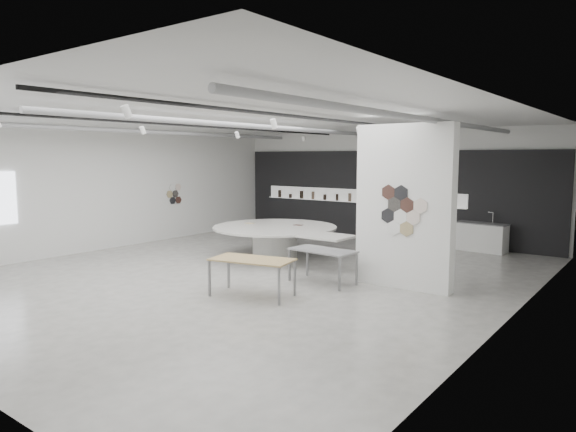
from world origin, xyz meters
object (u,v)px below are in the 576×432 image
Objects in this scene: display_island at (276,237)px; kitchen_counter at (481,237)px; partition_column at (404,207)px; sample_table_wood at (252,262)px; sample_table_stone at (323,253)px.

display_island is 2.88× the size of kitchen_counter.
sample_table_wood is (-2.17, -2.59, -1.07)m from partition_column.
sample_table_stone is at bearing -30.97° from display_island.
kitchen_counter reaches higher than sample_table_stone.
partition_column reaches higher than kitchen_counter.
partition_column reaches higher than display_island.
partition_column is at bearing 50.02° from sample_table_wood.
display_island is at bearing 167.53° from partition_column.
sample_table_stone is (0.55, 1.82, -0.02)m from sample_table_wood.
partition_column is 2.10m from sample_table_stone.
sample_table_wood reaches higher than sample_table_stone.
sample_table_stone is (2.72, -1.73, 0.12)m from display_island.
sample_table_stone is 0.98× the size of kitchen_counter.
sample_table_wood is (2.18, -3.55, 0.14)m from display_island.
partition_column is 5.69m from kitchen_counter.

